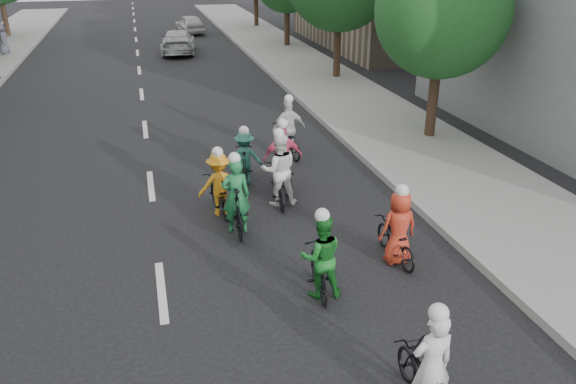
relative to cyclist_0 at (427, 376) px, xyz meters
name	(u,v)px	position (x,y,z in m)	size (l,w,h in m)	color
ground	(162,291)	(-3.28, 3.76, -0.56)	(120.00, 120.00, 0.00)	black
sidewalk_right	(366,111)	(4.72, 13.76, -0.48)	(4.00, 80.00, 0.15)	gray
curb_right	(316,114)	(2.77, 13.76, -0.47)	(0.18, 80.00, 0.18)	#999993
tree_r_0	(442,11)	(5.52, 10.36, 3.41)	(4.00, 4.00, 5.97)	black
cyclist_0	(427,376)	(0.00, 0.00, 0.00)	(0.59, 1.61, 1.74)	black
cyclist_1	(320,262)	(-0.53, 2.98, 0.09)	(0.82, 1.54, 1.71)	black
cyclist_2	(219,189)	(-1.77, 6.71, 0.04)	(1.02, 1.64, 1.65)	black
cyclist_3	(282,163)	(-0.01, 7.73, 0.13)	(1.02, 1.82, 1.87)	black
cyclist_4	(397,234)	(1.27, 3.70, 0.02)	(0.75, 1.58, 1.66)	black
cyclist_5	(236,203)	(-1.54, 5.79, 0.08)	(0.63, 1.81, 1.83)	black
cyclist_6	(279,177)	(-0.32, 6.89, 0.13)	(0.92, 1.75, 1.91)	black
cyclist_7	(244,161)	(-0.87, 8.33, 0.05)	(0.99, 1.63, 1.57)	black
cyclist_8	(288,135)	(0.75, 10.03, 0.08)	(1.05, 1.80, 1.86)	black
follow_car_lead	(178,42)	(-0.99, 28.06, 0.10)	(1.83, 4.49, 1.30)	#B3B4B8
follow_car_trail	(190,24)	(0.42, 35.67, 0.07)	(1.49, 3.70, 1.26)	silver
spectator_2	(3,39)	(-10.36, 29.39, 0.43)	(0.82, 0.53, 1.67)	#525360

